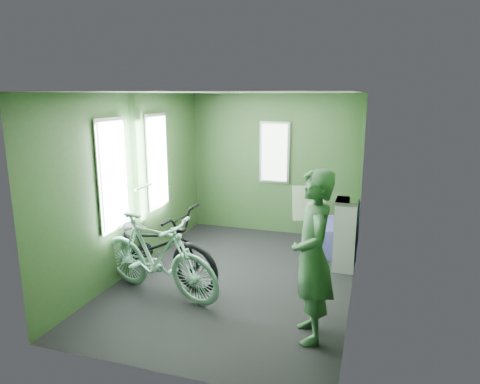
# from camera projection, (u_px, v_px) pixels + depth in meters

# --- Properties ---
(room) EXTENTS (4.00, 4.02, 2.31)m
(room) POSITION_uv_depth(u_px,v_px,m) (236.00, 166.00, 5.16)
(room) COLOR black
(room) RESTS_ON ground
(bicycle_black) EXTENTS (2.03, 1.22, 1.08)m
(bicycle_black) POSITION_uv_depth(u_px,v_px,m) (155.00, 282.00, 5.33)
(bicycle_black) COLOR black
(bicycle_black) RESTS_ON ground
(bicycle_mint) EXTENTS (1.79, 1.03, 1.08)m
(bicycle_mint) POSITION_uv_depth(u_px,v_px,m) (158.00, 296.00, 4.93)
(bicycle_mint) COLOR #83C2AD
(bicycle_mint) RESTS_ON ground
(passenger) EXTENTS (0.55, 0.74, 1.64)m
(passenger) POSITION_uv_depth(u_px,v_px,m) (313.00, 256.00, 3.94)
(passenger) COLOR #325C3A
(passenger) RESTS_ON ground
(waste_box) EXTENTS (0.28, 0.39, 0.95)m
(waste_box) POSITION_uv_depth(u_px,v_px,m) (345.00, 235.00, 5.63)
(waste_box) COLOR slate
(waste_box) RESTS_ON ground
(bench_seat) EXTENTS (0.58, 0.91, 0.90)m
(bench_seat) POSITION_uv_depth(u_px,v_px,m) (340.00, 234.00, 6.31)
(bench_seat) COLOR navy
(bench_seat) RESTS_ON ground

